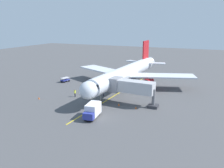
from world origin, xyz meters
name	(u,v)px	position (x,y,z in m)	size (l,w,h in m)	color
ground_plane	(128,88)	(0.00, 0.00, 0.00)	(220.00, 220.00, 0.00)	#4C4C4F
apron_lead_in_line	(117,94)	(0.79, 6.02, 0.01)	(0.24, 40.00, 0.01)	yellow
airplane	(126,73)	(0.77, -0.26, 4.00)	(34.76, 40.33, 11.50)	silver
jet_bridge	(128,87)	(-3.98, 11.30, 3.76)	(11.47, 3.45, 5.40)	#B7B7BC
ground_crew_marshaller	(75,93)	(9.03, 11.84, 0.89)	(0.34, 0.45, 1.71)	#23232D
ground_crew_wing_walker	(104,93)	(3.04, 8.86, 0.89)	(0.40, 0.26, 1.71)	#23232D
baggage_cart_near_nose	(65,80)	(19.50, 0.69, 0.66)	(2.02, 2.84, 1.27)	#2D3899
box_truck_portside	(132,74)	(3.13, -11.52, 1.39)	(2.11, 4.66, 2.62)	#2D3899
box_truck_starboard_side	(92,111)	(-0.77, 21.41, 1.39)	(2.51, 4.81, 2.62)	#2D3899
safety_cone_nose_left	(136,108)	(-6.62, 13.82, 0.28)	(0.32, 0.32, 0.55)	#F2590F
safety_cone_nose_right	(119,104)	(-2.76, 13.43, 0.28)	(0.32, 0.32, 0.55)	#F2590F
safety_cone_wing_port	(39,98)	(15.57, 16.77, 0.28)	(0.32, 0.32, 0.55)	#F2590F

